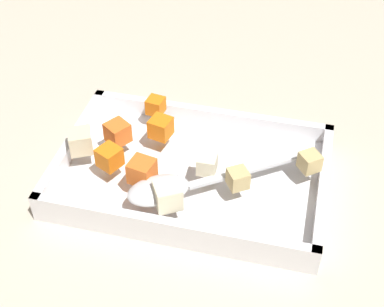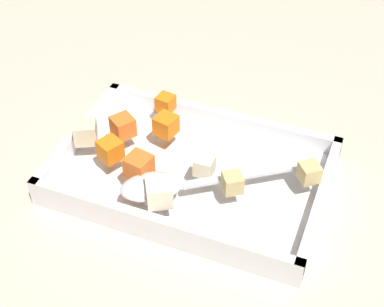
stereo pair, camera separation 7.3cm
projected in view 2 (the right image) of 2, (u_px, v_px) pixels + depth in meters
name	position (u px, v px, depth m)	size (l,w,h in m)	color
ground_plane	(200.00, 193.00, 0.75)	(4.00, 4.00, 0.00)	#BCB29E
baking_dish	(192.00, 174.00, 0.75)	(0.36, 0.23, 0.04)	silver
carrot_chunk_near_right	(139.00, 166.00, 0.70)	(0.03, 0.03, 0.03)	orange
carrot_chunk_front_center	(166.00, 103.00, 0.81)	(0.02, 0.02, 0.02)	orange
carrot_chunk_far_right	(166.00, 125.00, 0.77)	(0.03, 0.03, 0.03)	orange
carrot_chunk_near_spoon	(123.00, 126.00, 0.76)	(0.03, 0.03, 0.03)	orange
carrot_chunk_near_left	(110.00, 150.00, 0.73)	(0.03, 0.03, 0.03)	orange
potato_chunk_heap_side	(309.00, 172.00, 0.70)	(0.02, 0.02, 0.02)	tan
potato_chunk_rim_edge	(159.00, 192.00, 0.67)	(0.03, 0.03, 0.03)	beige
potato_chunk_corner_ne	(203.00, 168.00, 0.71)	(0.02, 0.02, 0.02)	beige
potato_chunk_under_handle	(87.00, 130.00, 0.76)	(0.03, 0.03, 0.03)	beige
potato_chunk_mid_right	(233.00, 183.00, 0.69)	(0.02, 0.02, 0.02)	tan
serving_spoon	(163.00, 185.00, 0.69)	(0.23, 0.17, 0.02)	silver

